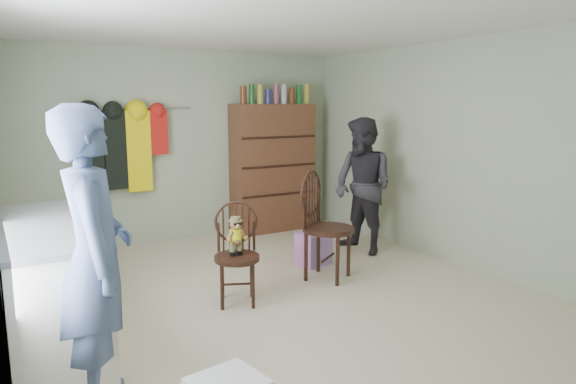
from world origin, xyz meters
TOP-DOWN VIEW (x-y plane):
  - ground_plane at (0.00, 0.00)m, footprint 5.00×5.00m
  - room_walls at (0.00, 0.53)m, footprint 5.00×5.00m
  - counter at (-1.95, 0.00)m, footprint 0.64×1.86m
  - chair_front at (-0.38, 0.06)m, footprint 0.54×0.54m
  - chair_far at (0.67, 0.21)m, footprint 0.69×0.69m
  - striped_bag at (0.84, 0.62)m, footprint 0.39×0.33m
  - person_left at (-1.77, -0.97)m, footprint 0.53×0.72m
  - person_right at (1.63, 0.75)m, footprint 0.72×0.87m
  - dresser at (1.25, 2.30)m, footprint 1.20×0.39m
  - coat_rack at (-0.83, 2.38)m, footprint 1.42×0.12m

SIDE VIEW (x-z plane):
  - ground_plane at x=0.00m, z-range 0.00..0.00m
  - striped_bag at x=0.84m, z-range 0.00..0.37m
  - counter at x=-1.95m, z-range 0.00..0.94m
  - chair_front at x=-0.38m, z-range 0.07..0.99m
  - chair_far at x=0.67m, z-range 0.04..1.17m
  - person_right at x=1.63m, z-range 0.00..1.65m
  - person_left at x=-1.77m, z-range 0.00..1.80m
  - dresser at x=1.25m, z-range -0.12..1.96m
  - coat_rack at x=-0.83m, z-range 0.70..1.80m
  - room_walls at x=0.00m, z-range -0.92..4.08m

